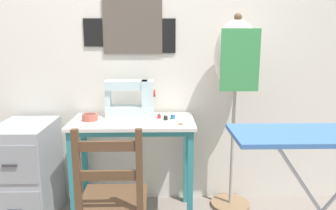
# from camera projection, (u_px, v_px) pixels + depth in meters

# --- Properties ---
(wall_back) EXTENTS (10.00, 0.07, 2.55)m
(wall_back) POSITION_uv_depth(u_px,v_px,m) (134.00, 51.00, 2.65)
(wall_back) COLOR silver
(wall_back) RESTS_ON ground_plane
(sewing_table) EXTENTS (0.92, 0.48, 0.78)m
(sewing_table) POSITION_uv_depth(u_px,v_px,m) (133.00, 137.00, 2.47)
(sewing_table) COLOR silver
(sewing_table) RESTS_ON ground_plane
(sewing_machine) EXTENTS (0.39, 0.16, 0.31)m
(sewing_machine) POSITION_uv_depth(u_px,v_px,m) (133.00, 100.00, 2.56)
(sewing_machine) COLOR silver
(sewing_machine) RESTS_ON sewing_table
(fabric_bowl) EXTENTS (0.12, 0.12, 0.05)m
(fabric_bowl) POSITION_uv_depth(u_px,v_px,m) (90.00, 117.00, 2.44)
(fabric_bowl) COLOR #B25647
(fabric_bowl) RESTS_ON sewing_table
(scissors) EXTENTS (0.08, 0.11, 0.01)m
(scissors) POSITION_uv_depth(u_px,v_px,m) (182.00, 125.00, 2.32)
(scissors) COLOR silver
(scissors) RESTS_ON sewing_table
(thread_spool_near_machine) EXTENTS (0.04, 0.04, 0.04)m
(thread_spool_near_machine) POSITION_uv_depth(u_px,v_px,m) (159.00, 116.00, 2.50)
(thread_spool_near_machine) COLOR red
(thread_spool_near_machine) RESTS_ON sewing_table
(thread_spool_mid_table) EXTENTS (0.04, 0.04, 0.04)m
(thread_spool_mid_table) POSITION_uv_depth(u_px,v_px,m) (166.00, 118.00, 2.45)
(thread_spool_mid_table) COLOR black
(thread_spool_mid_table) RESTS_ON sewing_table
(thread_spool_far_edge) EXTENTS (0.04, 0.04, 0.04)m
(thread_spool_far_edge) POSITION_uv_depth(u_px,v_px,m) (173.00, 117.00, 2.48)
(thread_spool_far_edge) COLOR #2875C1
(thread_spool_far_edge) RESTS_ON sewing_table
(wooden_chair) EXTENTS (0.40, 0.38, 0.91)m
(wooden_chair) POSITION_uv_depth(u_px,v_px,m) (113.00, 201.00, 1.96)
(wooden_chair) COLOR #513823
(wooden_chair) RESTS_ON ground_plane
(filing_cabinet) EXTENTS (0.39, 0.55, 0.76)m
(filing_cabinet) POSITION_uv_depth(u_px,v_px,m) (28.00, 172.00, 2.49)
(filing_cabinet) COLOR #93999E
(filing_cabinet) RESTS_ON ground_plane
(dress_form) EXTENTS (0.34, 0.32, 1.57)m
(dress_form) POSITION_uv_depth(u_px,v_px,m) (236.00, 67.00, 2.51)
(dress_form) COLOR #846647
(dress_form) RESTS_ON ground_plane
(ironing_board) EXTENTS (1.03, 0.38, 0.91)m
(ironing_board) POSITION_uv_depth(u_px,v_px,m) (329.00, 141.00, 1.73)
(ironing_board) COLOR #3D6BAD
(ironing_board) RESTS_ON ground_plane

